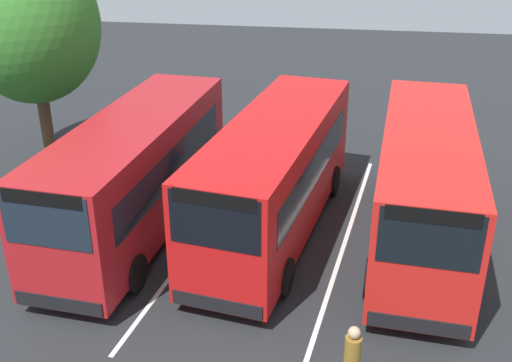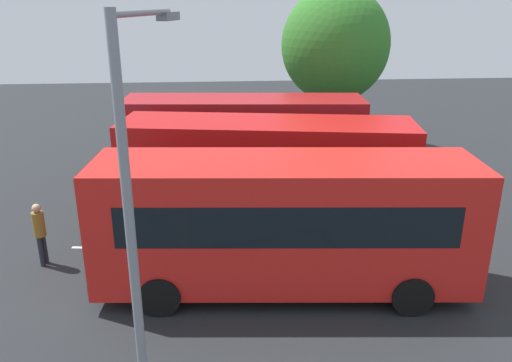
{
  "view_description": "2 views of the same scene",
  "coord_description": "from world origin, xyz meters",
  "px_view_note": "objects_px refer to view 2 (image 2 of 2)",
  "views": [
    {
      "loc": [
        15.45,
        1.9,
        9.07
      ],
      "look_at": [
        0.72,
        -0.44,
        2.05
      ],
      "focal_mm": 43.07,
      "sensor_mm": 36.0,
      "label": 1
    },
    {
      "loc": [
        1.38,
        15.37,
        7.04
      ],
      "look_at": [
        0.16,
        0.82,
        1.78
      ],
      "focal_mm": 35.79,
      "sensor_mm": 36.0,
      "label": 2
    }
  ],
  "objects_px": {
    "bus_far_left": "(243,138)",
    "street_lamp": "(135,205)",
    "bus_center_left": "(266,169)",
    "bus_center_right": "(283,222)",
    "depot_tree": "(335,45)",
    "pedestrian": "(40,229)"
  },
  "relations": [
    {
      "from": "pedestrian",
      "to": "depot_tree",
      "type": "xyz_separation_m",
      "value": [
        -10.68,
        -11.38,
        3.83
      ]
    },
    {
      "from": "bus_center_right",
      "to": "street_lamp",
      "type": "relative_size",
      "value": 1.35
    },
    {
      "from": "bus_center_left",
      "to": "bus_center_right",
      "type": "xyz_separation_m",
      "value": [
        -0.01,
        4.12,
        0.0
      ]
    },
    {
      "from": "bus_center_right",
      "to": "pedestrian",
      "type": "xyz_separation_m",
      "value": [
        6.46,
        -1.79,
        -0.79
      ]
    },
    {
      "from": "bus_center_right",
      "to": "depot_tree",
      "type": "relative_size",
      "value": 1.23
    },
    {
      "from": "pedestrian",
      "to": "street_lamp",
      "type": "xyz_separation_m",
      "value": [
        -3.58,
        5.65,
        2.93
      ]
    },
    {
      "from": "bus_center_left",
      "to": "street_lamp",
      "type": "distance_m",
      "value": 8.74
    },
    {
      "from": "bus_far_left",
      "to": "street_lamp",
      "type": "distance_m",
      "value": 12.32
    },
    {
      "from": "depot_tree",
      "to": "bus_center_right",
      "type": "bearing_deg",
      "value": 72.25
    },
    {
      "from": "bus_center_right",
      "to": "depot_tree",
      "type": "distance_m",
      "value": 14.17
    },
    {
      "from": "bus_center_left",
      "to": "depot_tree",
      "type": "distance_m",
      "value": 10.45
    },
    {
      "from": "street_lamp",
      "to": "depot_tree",
      "type": "relative_size",
      "value": 0.91
    },
    {
      "from": "bus_far_left",
      "to": "depot_tree",
      "type": "bearing_deg",
      "value": -127.78
    },
    {
      "from": "bus_center_left",
      "to": "pedestrian",
      "type": "xyz_separation_m",
      "value": [
        6.45,
        2.32,
        -0.79
      ]
    },
    {
      "from": "bus_far_left",
      "to": "bus_center_right",
      "type": "relative_size",
      "value": 1.0
    },
    {
      "from": "pedestrian",
      "to": "depot_tree",
      "type": "height_order",
      "value": "depot_tree"
    },
    {
      "from": "pedestrian",
      "to": "depot_tree",
      "type": "distance_m",
      "value": 16.07
    },
    {
      "from": "bus_far_left",
      "to": "bus_center_left",
      "type": "bearing_deg",
      "value": 101.88
    },
    {
      "from": "bus_center_left",
      "to": "depot_tree",
      "type": "height_order",
      "value": "depot_tree"
    },
    {
      "from": "bus_far_left",
      "to": "depot_tree",
      "type": "height_order",
      "value": "depot_tree"
    },
    {
      "from": "street_lamp",
      "to": "bus_center_right",
      "type": "bearing_deg",
      "value": -18.35
    },
    {
      "from": "bus_center_right",
      "to": "pedestrian",
      "type": "bearing_deg",
      "value": -10.83
    }
  ]
}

